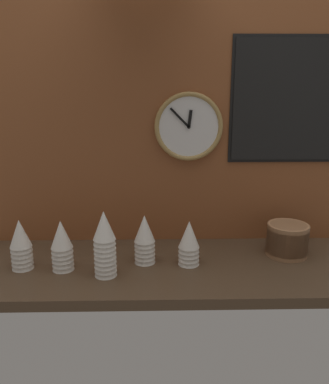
{
  "coord_description": "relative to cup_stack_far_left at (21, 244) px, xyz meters",
  "views": [
    {
      "loc": [
        -0.06,
        -1.47,
        0.69
      ],
      "look_at": [
        -0.02,
        0.04,
        0.28
      ],
      "focal_mm": 38.0,
      "sensor_mm": 36.0,
      "label": 1
    }
  ],
  "objects": [
    {
      "name": "ground_plane",
      "position": [
        0.56,
        0.03,
        -0.12
      ],
      "size": [
        1.6,
        0.56,
        0.04
      ],
      "primitive_type": "cube",
      "color": "#4C3826"
    },
    {
      "name": "wall_tiled_back",
      "position": [
        0.56,
        0.3,
        0.43
      ],
      "size": [
        1.6,
        0.03,
        1.05
      ],
      "color": "brown",
      "rests_on": "ground_plane"
    },
    {
      "name": "cup_stack_far_left",
      "position": [
        0.0,
        0.0,
        0.0
      ],
      "size": [
        0.08,
        0.08,
        0.2
      ],
      "color": "white",
      "rests_on": "ground_plane"
    },
    {
      "name": "cup_stack_center_left",
      "position": [
        0.32,
        -0.07,
        0.03
      ],
      "size": [
        0.08,
        0.08,
        0.25
      ],
      "color": "white",
      "rests_on": "ground_plane"
    },
    {
      "name": "cup_stack_center_right",
      "position": [
        0.64,
        0.02,
        -0.01
      ],
      "size": [
        0.08,
        0.08,
        0.18
      ],
      "color": "white",
      "rests_on": "ground_plane"
    },
    {
      "name": "cup_stack_center",
      "position": [
        0.47,
        0.04,
        0.0
      ],
      "size": [
        0.08,
        0.08,
        0.2
      ],
      "color": "white",
      "rests_on": "ground_plane"
    },
    {
      "name": "cup_stack_left",
      "position": [
        0.16,
        -0.01,
        0.0
      ],
      "size": [
        0.08,
        0.08,
        0.2
      ],
      "color": "white",
      "rests_on": "ground_plane"
    },
    {
      "name": "bowl_stack_far_right",
      "position": [
        1.05,
        0.1,
        -0.03
      ],
      "size": [
        0.17,
        0.17,
        0.13
      ],
      "color": "#996B47",
      "rests_on": "ground_plane"
    },
    {
      "name": "wall_clock",
      "position": [
        0.65,
        0.27,
        0.41
      ],
      "size": [
        0.29,
        0.03,
        0.29
      ],
      "color": "white"
    },
    {
      "name": "menu_board",
      "position": [
        1.07,
        0.28,
        0.52
      ],
      "size": [
        0.49,
        0.01,
        0.52
      ],
      "color": "black"
    }
  ]
}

